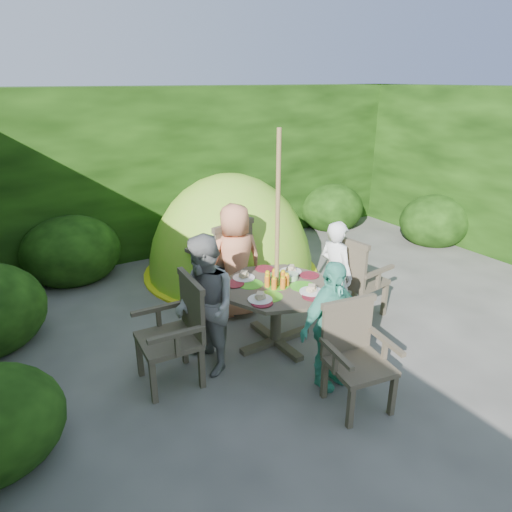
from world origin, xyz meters
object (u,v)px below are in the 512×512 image
child_front (330,325)px  dome_tent (232,272)px  parasol_pole (277,245)px  garden_chair_left (177,331)px  garden_chair_front (355,354)px  patio_table (277,295)px  garden_chair_back (225,262)px  child_right (335,274)px  child_left (205,306)px  child_back (235,261)px  garden_chair_right (355,276)px

child_front → dome_tent: bearing=71.0°
parasol_pole → dome_tent: bearing=75.5°
garden_chair_left → garden_chair_front: garden_chair_left is taller
patio_table → garden_chair_back: garden_chair_back is taller
child_right → child_left: size_ratio=0.90×
child_right → child_back: bearing=41.0°
parasol_pole → garden_chair_right: (1.10, 0.04, -0.59)m
garden_chair_left → child_left: 0.34m
garden_chair_right → child_back: (-1.13, 0.76, 0.16)m
garden_chair_back → dome_tent: 1.12m
patio_table → garden_chair_right: (1.09, 0.04, -0.06)m
parasol_pole → garden_chair_right: parasol_pole is taller
parasol_pole → garden_chair_right: bearing=2.1°
child_front → child_back: bearing=83.1°
child_left → garden_chair_back: bearing=147.0°
patio_table → child_left: size_ratio=0.90×
patio_table → child_left: bearing=-177.4°
dome_tent → garden_chair_back: bearing=-130.4°
garden_chair_right → dome_tent: dome_tent is taller
garden_chair_left → child_left: child_left is taller
garden_chair_left → child_left: size_ratio=0.71×
child_right → child_front: 1.13m
garden_chair_right → child_front: (-1.06, -0.84, 0.09)m
child_back → patio_table: bearing=98.3°
parasol_pole → child_left: bearing=-177.5°
dome_tent → garden_chair_right: bearing=-80.0°
child_right → child_front: bearing=131.0°
garden_chair_front → child_left: (-0.86, 1.07, 0.20)m
patio_table → child_left: 0.81m
patio_table → child_front: size_ratio=1.01×
garden_chair_left → dome_tent: (1.59, 1.97, -0.51)m
garden_chair_right → dome_tent: bearing=9.7°
garden_chair_right → parasol_pole: bearing=84.0°
child_right → child_left: (-1.60, -0.07, 0.06)m
child_front → dome_tent: size_ratio=0.42×
patio_table → parasol_pole: (-0.00, -0.00, 0.54)m
garden_chair_right → garden_chair_front: bearing=129.8°
child_back → garden_chair_front: bearing=98.4°
child_front → garden_chair_left: bearing=137.3°
garden_chair_left → child_back: 1.37m
patio_table → garden_chair_right: garden_chair_right is taller
child_back → child_left: bearing=53.0°
child_right → patio_table: bearing=86.0°
garden_chair_front → parasol_pole: bearing=101.8°
garden_chair_front → child_right: bearing=65.6°
garden_chair_left → dome_tent: 2.58m
parasol_pole → dome_tent: (0.50, 1.91, -1.10)m
garden_chair_back → child_left: 1.37m
patio_table → child_back: child_back is taller
garden_chair_left → garden_chair_back: size_ratio=0.92×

